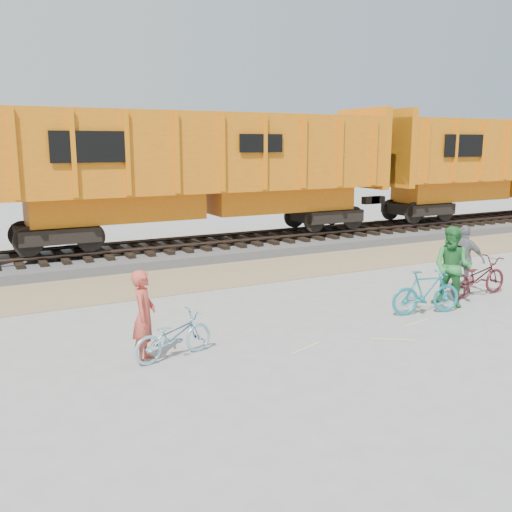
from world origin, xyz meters
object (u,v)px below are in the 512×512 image
at_px(bicycle_blue, 173,336).
at_px(person_man, 453,267).
at_px(person_solo, 144,316).
at_px(person_woman, 464,259).
at_px(hopper_car_center, 204,168).
at_px(bicycle_maroon, 478,277).
at_px(bicycle_teal, 426,292).
at_px(hopper_car_right, 501,161).

height_order(bicycle_blue, person_man, person_man).
xyz_separation_m(person_solo, person_woman, (8.72, 0.75, 0.06)).
bearing_deg(person_man, bicycle_blue, -114.69).
height_order(hopper_car_center, person_woman, hopper_car_center).
relative_size(bicycle_maroon, person_solo, 1.14).
bearing_deg(person_woman, person_solo, 69.15).
height_order(bicycle_maroon, person_solo, person_solo).
distance_m(bicycle_teal, person_solo, 6.53).
bearing_deg(bicycle_maroon, hopper_car_center, 23.17).
height_order(hopper_car_right, bicycle_blue, hopper_car_right).
bearing_deg(hopper_car_right, bicycle_maroon, -142.19).
distance_m(hopper_car_right, person_woman, 14.09).
bearing_deg(bicycle_blue, person_man, -101.48).
height_order(hopper_car_center, bicycle_blue, hopper_car_center).
xyz_separation_m(hopper_car_right, person_solo, (-19.95, -8.99, -2.17)).
distance_m(bicycle_blue, person_solo, 0.66).
xyz_separation_m(hopper_car_right, bicycle_teal, (-13.43, -9.19, -2.49)).
relative_size(hopper_car_center, hopper_car_right, 1.00).
relative_size(hopper_car_center, person_man, 7.26).
bearing_deg(bicycle_teal, person_solo, 100.89).
distance_m(person_man, person_woman, 1.42).
height_order(bicycle_teal, bicycle_maroon, bicycle_teal).
bearing_deg(hopper_car_center, bicycle_maroon, -65.86).
relative_size(hopper_car_right, person_man, 7.26).
bearing_deg(bicycle_teal, person_woman, -53.89).
distance_m(hopper_car_center, person_woman, 9.30).
bearing_deg(hopper_car_right, person_man, -144.12).
height_order(hopper_car_center, bicycle_teal, hopper_car_center).
relative_size(hopper_car_right, person_woman, 7.85).
xyz_separation_m(bicycle_blue, bicycle_maroon, (8.32, 0.45, 0.08)).
relative_size(bicycle_blue, person_man, 0.83).
height_order(hopper_car_center, person_solo, hopper_car_center).
bearing_deg(hopper_car_right, hopper_car_center, 180.00).
bearing_deg(person_man, hopper_car_center, 170.48).
bearing_deg(bicycle_blue, bicycle_teal, -103.25).
xyz_separation_m(bicycle_maroon, person_man, (-1.30, -0.35, 0.46)).
height_order(hopper_car_right, person_woman, hopper_car_right).
xyz_separation_m(hopper_car_center, hopper_car_right, (15.00, 0.00, 0.00)).
relative_size(hopper_car_right, bicycle_teal, 8.21).
height_order(hopper_car_center, hopper_car_right, same).
relative_size(hopper_car_center, bicycle_blue, 8.76).
bearing_deg(person_man, bicycle_maroon, 79.74).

